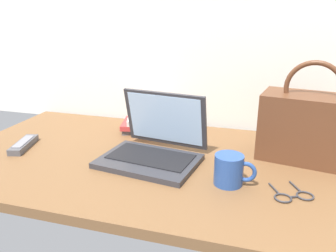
# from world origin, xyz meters

# --- Properties ---
(desk) EXTENTS (1.60, 0.76, 0.03)m
(desk) POSITION_xyz_m (0.00, 0.00, 0.01)
(desk) COLOR brown
(desk) RESTS_ON ground
(laptop) EXTENTS (0.34, 0.31, 0.21)m
(laptop) POSITION_xyz_m (-0.10, -0.00, 0.08)
(laptop) COLOR #2D2D33
(laptop) RESTS_ON desk
(coffee_mug) EXTENTS (0.12, 0.08, 0.09)m
(coffee_mug) POSITION_xyz_m (0.16, -0.11, 0.08)
(coffee_mug) COLOR #26478C
(coffee_mug) RESTS_ON desk
(remote_control_near) EXTENTS (0.08, 0.17, 0.02)m
(remote_control_near) POSITION_xyz_m (-0.59, -0.05, 0.04)
(remote_control_near) COLOR #4C4C51
(remote_control_near) RESTS_ON desk
(eyeglasses) EXTENTS (0.13, 0.13, 0.01)m
(eyeglasses) POSITION_xyz_m (0.34, -0.13, 0.03)
(eyeglasses) COLOR #333338
(eyeglasses) RESTS_ON desk
(handbag) EXTENTS (0.32, 0.21, 0.33)m
(handbag) POSITION_xyz_m (0.38, 0.14, 0.15)
(handbag) COLOR #59331E
(handbag) RESTS_ON desk
(book_stack) EXTENTS (0.23, 0.19, 0.06)m
(book_stack) POSITION_xyz_m (-0.22, 0.26, 0.06)
(book_stack) COLOR #595960
(book_stack) RESTS_ON desk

